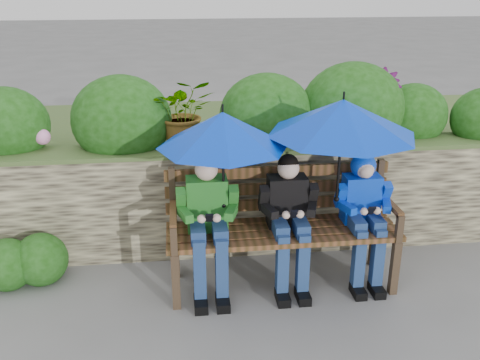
{
  "coord_description": "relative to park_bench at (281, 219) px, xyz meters",
  "views": [
    {
      "loc": [
        -0.48,
        -3.88,
        2.49
      ],
      "look_at": [
        0.0,
        0.1,
        0.95
      ],
      "focal_mm": 40.0,
      "sensor_mm": 36.0,
      "label": 1
    }
  ],
  "objects": [
    {
      "name": "ground",
      "position": [
        -0.35,
        -0.11,
        -0.58
      ],
      "size": [
        60.0,
        60.0,
        0.0
      ],
      "primitive_type": "plane",
      "color": "#5C5C5C",
      "rests_on": "ground"
    },
    {
      "name": "park_bench",
      "position": [
        0.0,
        0.0,
        0.0
      ],
      "size": [
        1.92,
        0.56,
        1.01
      ],
      "color": "#3A2B1D",
      "rests_on": "ground"
    },
    {
      "name": "umbrella_right",
      "position": [
        0.44,
        -0.1,
        0.89
      ],
      "size": [
        1.18,
        1.18,
        0.91
      ],
      "color": "#0231C6",
      "rests_on": "ground"
    },
    {
      "name": "umbrella_left",
      "position": [
        -0.49,
        -0.07,
        0.82
      ],
      "size": [
        1.03,
        1.03,
        0.85
      ],
      "color": "#0231C6",
      "rests_on": "ground"
    },
    {
      "name": "garden_backdrop",
      "position": [
        -0.36,
        1.5,
        0.02
      ],
      "size": [
        8.0,
        2.88,
        1.78
      ],
      "color": "#312C23",
      "rests_on": "ground"
    },
    {
      "name": "boy_left",
      "position": [
        -0.62,
        -0.09,
        0.09
      ],
      "size": [
        0.5,
        0.57,
        1.17
      ],
      "color": "#255C25",
      "rests_on": "ground"
    },
    {
      "name": "boy_right",
      "position": [
        0.68,
        -0.08,
        0.11
      ],
      "size": [
        0.46,
        0.55,
        1.13
      ],
      "color": "#002DB3",
      "rests_on": "ground"
    },
    {
      "name": "boy_middle",
      "position": [
        0.04,
        -0.09,
        0.08
      ],
      "size": [
        0.48,
        0.55,
        1.15
      ],
      "color": "black",
      "rests_on": "ground"
    }
  ]
}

